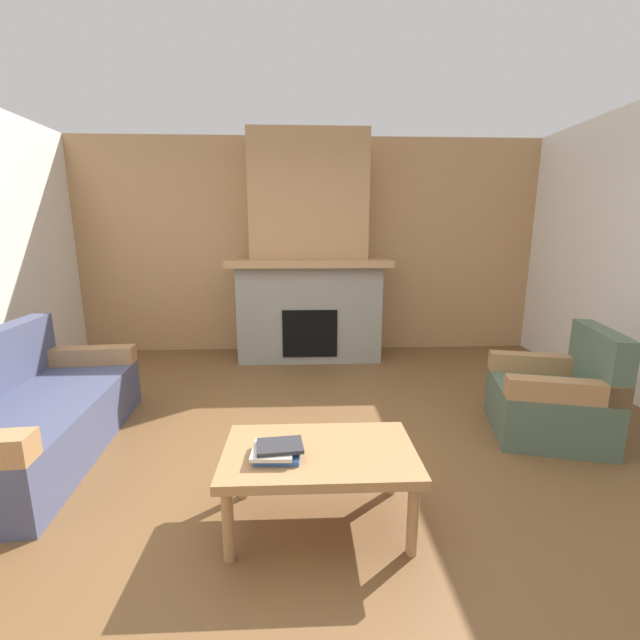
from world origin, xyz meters
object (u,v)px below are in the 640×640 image
at_px(fireplace, 309,264).
at_px(couch, 28,417).
at_px(armchair, 555,398).
at_px(coffee_table, 319,459).

distance_m(fireplace, couch, 3.19).
relative_size(fireplace, armchair, 2.91).
height_order(fireplace, couch, fireplace).
bearing_deg(couch, coffee_table, -21.47).
bearing_deg(coffee_table, armchair, 26.52).
height_order(armchair, coffee_table, armchair).
relative_size(fireplace, couch, 1.45).
height_order(couch, coffee_table, couch).
distance_m(fireplace, coffee_table, 3.21).
relative_size(couch, coffee_table, 1.87).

